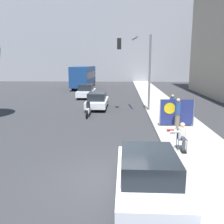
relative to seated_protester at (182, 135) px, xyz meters
The scene contains 13 objects.
ground_plane 4.18m from the seated_protester, 135.85° to the right, with size 160.00×160.00×0.00m, color #303033.
sidewalk_curb 12.20m from the seated_protester, 85.81° to the left, with size 3.22×90.00×0.12m, color #A8A399.
building_backdrop_far 50.77m from the seated_protester, 95.89° to the left, with size 52.00×12.00×33.83m.
seated_protester is the anchor object (origin of this frame).
jogger_on_sidewalk 3.74m from the seated_protester, 81.22° to the left, with size 0.34×0.34×1.80m.
pedestrian_behind 5.75m from the seated_protester, 83.74° to the left, with size 0.34×0.34×1.76m.
protest_banner 4.29m from the seated_protester, 81.61° to the left, with size 2.07×0.06×1.65m.
traffic_light_pole 10.12m from the seated_protester, 98.58° to the left, with size 2.69×2.46×5.97m.
parked_car_curbside 4.21m from the seated_protester, 115.86° to the right, with size 1.84×4.32×1.38m.
car_on_road_nearest 11.68m from the seated_protester, 114.72° to the left, with size 1.70×4.26×1.41m.
car_on_road_midblock 18.63m from the seated_protester, 111.54° to the left, with size 1.71×4.34×1.55m.
city_bus_on_road 29.87m from the seated_protester, 107.35° to the left, with size 2.51×10.53×3.36m.
motorcycle_on_road 8.99m from the seated_protester, 125.38° to the left, with size 0.28×2.12×1.21m.
Camera 1 is at (0.36, -7.87, 3.95)m, focal length 40.00 mm.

